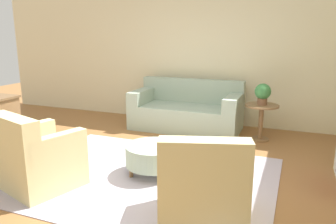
% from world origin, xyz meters
% --- Properties ---
extents(ground_plane, '(16.00, 16.00, 0.00)m').
position_xyz_m(ground_plane, '(0.00, 0.00, 0.00)').
color(ground_plane, '#996638').
extents(wall_back, '(9.84, 0.12, 2.80)m').
position_xyz_m(wall_back, '(0.00, 2.98, 1.40)').
color(wall_back, beige).
rests_on(wall_back, ground_plane).
extents(rug, '(3.33, 2.56, 0.01)m').
position_xyz_m(rug, '(0.00, 0.00, 0.01)').
color(rug, '#BCB2C1').
rests_on(rug, ground_plane).
extents(couch, '(2.06, 0.97, 0.93)m').
position_xyz_m(couch, '(-0.17, 2.34, 0.34)').
color(couch, '#9EB29E').
rests_on(couch, ground_plane).
extents(armchair_left, '(1.00, 0.98, 0.91)m').
position_xyz_m(armchair_left, '(-1.01, -0.72, 0.36)').
color(armchair_left, beige).
rests_on(armchair_left, rug).
extents(armchair_right, '(1.00, 0.98, 0.91)m').
position_xyz_m(armchair_right, '(1.01, -0.72, 0.36)').
color(armchair_right, beige).
rests_on(armchair_right, rug).
extents(ottoman_table, '(0.74, 0.74, 0.38)m').
position_xyz_m(ottoman_table, '(0.11, 0.15, 0.26)').
color(ottoman_table, '#9EB29E').
rests_on(ottoman_table, rug).
extents(side_table, '(0.57, 0.57, 0.63)m').
position_xyz_m(side_table, '(1.24, 2.12, 0.43)').
color(side_table, olive).
rests_on(side_table, ground_plane).
extents(potted_plant_on_side_table, '(0.27, 0.27, 0.36)m').
position_xyz_m(potted_plant_on_side_table, '(1.24, 2.12, 0.83)').
color(potted_plant_on_side_table, brown).
rests_on(potted_plant_on_side_table, side_table).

